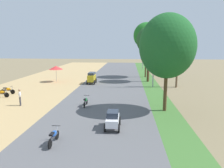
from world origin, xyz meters
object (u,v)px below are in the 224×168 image
(car_van_yellow, at_px, (92,77))
(car_hatchback_white, at_px, (113,119))
(streetlamp_near, at_px, (154,55))
(streetlamp_mid, at_px, (143,49))
(vendor_umbrella, at_px, (56,68))
(median_tree_second, at_px, (149,40))
(median_tree_nearest, at_px, (167,46))
(median_tree_third, at_px, (146,36))
(motorbike_ahead_fourth, at_px, (86,101))
(utility_pole_near, at_px, (178,56))
(utility_pole_far, at_px, (178,53))
(parked_motorbike_seventh, at_px, (8,90))
(pedestrian_on_shoulder, at_px, (20,96))
(parked_motorbike_sixth, at_px, (1,93))
(motorbike_ahead_third, at_px, (54,136))

(car_van_yellow, bearing_deg, car_hatchback_white, -75.81)
(streetlamp_near, bearing_deg, streetlamp_mid, 90.00)
(vendor_umbrella, distance_m, car_van_yellow, 6.12)
(median_tree_second, bearing_deg, streetlamp_near, -86.44)
(streetlamp_near, xyz_separation_m, car_hatchback_white, (-4.44, -15.57, -3.79))
(streetlamp_near, distance_m, car_hatchback_white, 16.63)
(median_tree_nearest, height_order, median_tree_third, median_tree_third)
(median_tree_third, bearing_deg, streetlamp_mid, 88.64)
(streetlamp_near, height_order, motorbike_ahead_fourth, streetlamp_near)
(streetlamp_mid, xyz_separation_m, motorbike_ahead_fourth, (-7.43, -32.95, -4.21))
(utility_pole_near, distance_m, utility_pole_far, 0.63)
(parked_motorbike_seventh, xyz_separation_m, median_tree_second, (17.40, 10.33, 5.95))
(streetlamp_near, bearing_deg, parked_motorbike_seventh, -162.16)
(pedestrian_on_shoulder, bearing_deg, car_van_yellow, 68.84)
(parked_motorbike_seventh, bearing_deg, streetlamp_mid, 58.19)
(parked_motorbike_seventh, xyz_separation_m, utility_pole_far, (20.90, 5.93, 4.14))
(parked_motorbike_seventh, height_order, car_van_yellow, car_van_yellow)
(parked_motorbike_sixth, relative_size, streetlamp_near, 0.23)
(streetlamp_mid, bearing_deg, vendor_umbrella, -127.14)
(median_tree_third, height_order, motorbike_ahead_third, median_tree_third)
(utility_pole_near, xyz_separation_m, utility_pole_far, (-0.17, -0.52, 0.31))
(median_tree_nearest, relative_size, car_van_yellow, 3.49)
(median_tree_third, xyz_separation_m, utility_pole_far, (3.53, -9.40, -2.76))
(parked_motorbike_seventh, height_order, streetlamp_near, streetlamp_near)
(parked_motorbike_seventh, height_order, utility_pole_far, utility_pole_far)
(utility_pole_near, relative_size, car_van_yellow, 3.48)
(parked_motorbike_seventh, relative_size, utility_pole_far, 0.20)
(parked_motorbike_seventh, distance_m, utility_pole_far, 22.12)
(utility_pole_near, distance_m, car_hatchback_white, 18.47)
(streetlamp_mid, xyz_separation_m, car_van_yellow, (-8.91, -20.72, -3.76))
(car_van_yellow, bearing_deg, motorbike_ahead_third, -86.66)
(streetlamp_near, bearing_deg, median_tree_second, 93.56)
(parked_motorbike_sixth, bearing_deg, motorbike_ahead_fourth, -15.49)
(pedestrian_on_shoulder, height_order, median_tree_third, median_tree_third)
(utility_pole_near, xyz_separation_m, car_van_yellow, (-12.30, 1.35, -3.36))
(median_tree_second, distance_m, streetlamp_near, 5.04)
(median_tree_third, bearing_deg, median_tree_nearest, -89.52)
(parked_motorbike_sixth, distance_m, motorbike_ahead_fourth, 10.44)
(vendor_umbrella, relative_size, car_hatchback_white, 1.26)
(car_van_yellow, bearing_deg, parked_motorbike_seventh, -138.40)
(vendor_umbrella, xyz_separation_m, utility_pole_far, (17.99, -3.08, 2.38))
(motorbike_ahead_third, bearing_deg, car_van_yellow, 93.34)
(median_tree_nearest, height_order, motorbike_ahead_fourth, median_tree_nearest)
(parked_motorbike_seventh, height_order, median_tree_nearest, median_tree_nearest)
(streetlamp_mid, height_order, car_hatchback_white, streetlamp_mid)
(vendor_umbrella, bearing_deg, streetlamp_mid, 52.86)
(streetlamp_mid, height_order, utility_pole_near, utility_pole_near)
(streetlamp_near, bearing_deg, utility_pole_near, 12.52)
(median_tree_nearest, height_order, streetlamp_near, median_tree_nearest)
(median_tree_nearest, xyz_separation_m, utility_pole_near, (3.53, 11.75, -1.33))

